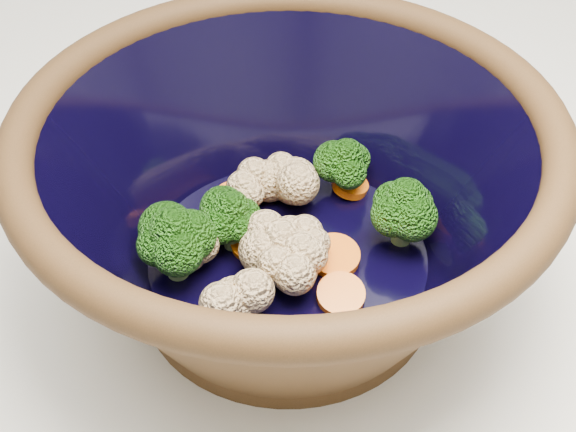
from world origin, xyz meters
name	(u,v)px	position (x,y,z in m)	size (l,w,h in m)	color
mixing_bowl	(288,199)	(-0.10, -0.02, 0.98)	(0.40, 0.40, 0.14)	black
vegetable_pile	(276,221)	(-0.10, -0.01, 0.95)	(0.18, 0.14, 0.06)	#608442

